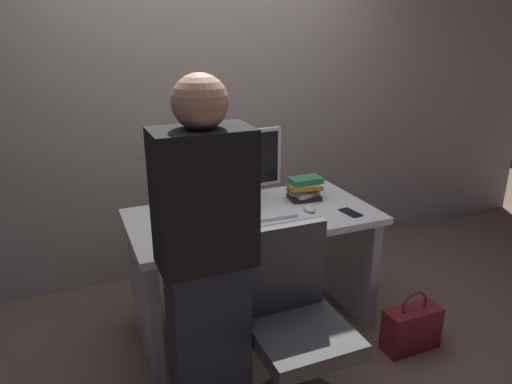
# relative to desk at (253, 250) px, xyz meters

# --- Properties ---
(ground_plane) EXTENTS (9.00, 9.00, 0.00)m
(ground_plane) POSITION_rel_desk_xyz_m (0.00, 0.00, -0.52)
(ground_plane) COLOR brown
(wall_back) EXTENTS (6.40, 0.10, 3.00)m
(wall_back) POSITION_rel_desk_xyz_m (0.00, 0.93, 0.98)
(wall_back) COLOR #9E9384
(wall_back) RESTS_ON ground
(desk) EXTENTS (1.44, 0.75, 0.76)m
(desk) POSITION_rel_desk_xyz_m (0.00, 0.00, 0.00)
(desk) COLOR white
(desk) RESTS_ON ground
(office_chair) EXTENTS (0.52, 0.52, 0.94)m
(office_chair) POSITION_rel_desk_xyz_m (-0.08, -0.73, -0.09)
(office_chair) COLOR black
(office_chair) RESTS_ON ground
(person_at_desk) EXTENTS (0.40, 0.24, 1.64)m
(person_at_desk) POSITION_rel_desk_xyz_m (-0.48, -0.65, 0.32)
(person_at_desk) COLOR #262838
(person_at_desk) RESTS_ON ground
(monitor) EXTENTS (0.54, 0.15, 0.46)m
(monitor) POSITION_rel_desk_xyz_m (0.00, 0.19, 0.49)
(monitor) COLOR silver
(monitor) RESTS_ON desk
(keyboard) EXTENTS (0.43, 0.14, 0.02)m
(keyboard) POSITION_rel_desk_xyz_m (0.01, -0.09, 0.25)
(keyboard) COLOR white
(keyboard) RESTS_ON desk
(mouse) EXTENTS (0.06, 0.10, 0.03)m
(mouse) POSITION_rel_desk_xyz_m (0.32, -0.10, 0.25)
(mouse) COLOR white
(mouse) RESTS_ON desk
(cup_near_keyboard) EXTENTS (0.07, 0.07, 0.09)m
(cup_near_keyboard) POSITION_rel_desk_xyz_m (-0.39, -0.06, 0.28)
(cup_near_keyboard) COLOR #3372B2
(cup_near_keyboard) RESTS_ON desk
(cup_by_monitor) EXTENTS (0.07, 0.07, 0.10)m
(cup_by_monitor) POSITION_rel_desk_xyz_m (-0.42, 0.17, 0.29)
(cup_by_monitor) COLOR #D84C3F
(cup_by_monitor) RESTS_ON desk
(book_stack) EXTENTS (0.23, 0.18, 0.14)m
(book_stack) POSITION_rel_desk_xyz_m (0.39, 0.10, 0.31)
(book_stack) COLOR black
(book_stack) RESTS_ON desk
(cell_phone) EXTENTS (0.09, 0.15, 0.01)m
(cell_phone) POSITION_rel_desk_xyz_m (0.53, -0.22, 0.24)
(cell_phone) COLOR black
(cell_phone) RESTS_ON desk
(handbag) EXTENTS (0.34, 0.14, 0.38)m
(handbag) POSITION_rel_desk_xyz_m (0.76, -0.58, -0.39)
(handbag) COLOR maroon
(handbag) RESTS_ON ground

